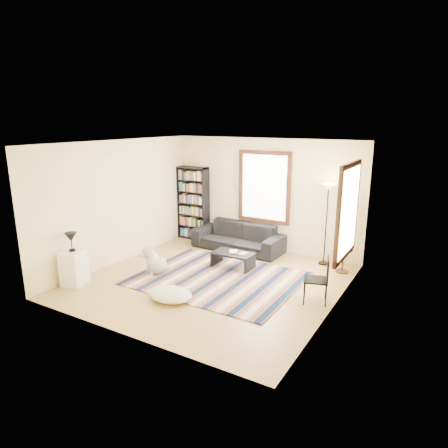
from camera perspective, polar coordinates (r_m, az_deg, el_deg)
The scene contains 21 objects.
floor at distance 8.37m, azimuth -1.76°, elevation -8.40°, with size 5.00×5.00×0.10m, color tan.
ceiling at distance 7.70m, azimuth -1.93°, elevation 11.85°, with size 5.00×5.00×0.10m, color white.
wall_back at distance 10.11m, azimuth 5.93°, elevation 4.20°, with size 5.00×0.10×2.80m, color #F9E4A8.
wall_front at distance 6.00m, azimuth -15.00°, elevation -3.64°, with size 5.00×0.10×2.80m, color #F9E4A8.
wall_left at distance 9.49m, azimuth -14.98°, elevation 3.09°, with size 0.10×5.00×2.80m, color #F9E4A8.
wall_right at distance 6.93m, azimuth 16.28°, elevation -1.25°, with size 0.10×5.00×2.80m, color #F9E4A8.
window_back at distance 10.00m, azimuth 5.77°, elevation 5.26°, with size 1.20×0.06×1.60m, color white.
window_right at distance 7.66m, azimuth 17.33°, elevation 1.71°, with size 0.06×1.20×1.60m, color white.
rug at distance 8.44m, azimuth -0.90°, elevation -7.76°, with size 3.28×2.62×0.02m, color #0C1F3D.
sofa at distance 10.14m, azimuth 2.01°, elevation -1.86°, with size 2.32×0.91×0.68m, color black.
bookshelf at distance 11.00m, azimuth -4.46°, elevation 2.98°, with size 0.90×0.30×2.00m, color black.
coffee_table at distance 8.96m, azimuth 1.30°, elevation -5.20°, with size 0.90×0.50×0.36m, color black.
book_a at distance 8.95m, azimuth 0.74°, elevation -3.94°, with size 0.25×0.18×0.02m, color beige.
book_b at distance 8.87m, azimuth 2.31°, elevation -4.13°, with size 0.16×0.22×0.02m, color beige.
floor_cushion at distance 7.54m, azimuth -7.66°, elevation -9.93°, with size 0.86×0.65×0.22m, color silver.
floor_lamp at distance 9.27m, azimuth 14.37°, elevation -0.13°, with size 0.30×0.30×1.86m, color black, non-canonical shape.
side_table at distance 9.07m, azimuth 16.62°, elevation -4.99°, with size 0.40×0.40×0.54m, color #4B2312.
folding_chair at distance 7.46m, azimuth 12.99°, elevation -7.78°, with size 0.42×0.40×0.86m, color black.
white_cabinet at distance 8.61m, azimuth -20.64°, elevation -5.84°, with size 0.38×0.50×0.70m, color white.
table_lamp at distance 8.44m, azimuth -20.97°, elevation -2.41°, with size 0.24×0.24×0.38m, color black, non-canonical shape.
dog at distance 8.72m, azimuth -9.56°, elevation -5.06°, with size 0.45×0.62×0.62m, color silver, non-canonical shape.
Camera 1 is at (4.12, -6.49, 3.25)m, focal length 32.00 mm.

